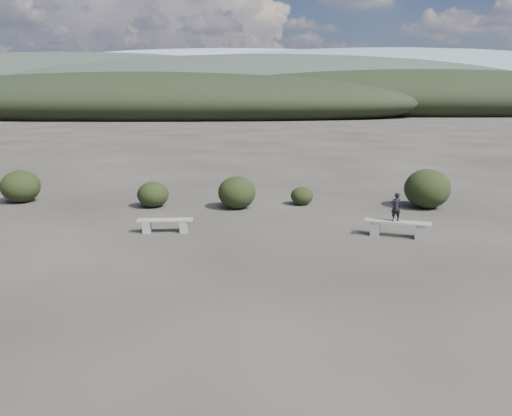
{
  "coord_description": "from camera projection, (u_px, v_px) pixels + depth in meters",
  "views": [
    {
      "loc": [
        0.23,
        -9.58,
        4.03
      ],
      "look_at": [
        -0.03,
        3.5,
        1.1
      ],
      "focal_mm": 35.0,
      "sensor_mm": 36.0,
      "label": 1
    }
  ],
  "objects": [
    {
      "name": "ground",
      "position": [
        254.0,
        297.0,
        10.23
      ],
      "size": [
        1200.0,
        1200.0,
        0.0
      ],
      "primitive_type": "plane",
      "color": "#292520",
      "rests_on": "ground"
    },
    {
      "name": "bench_left",
      "position": [
        165.0,
        224.0,
        15.07
      ],
      "size": [
        1.69,
        0.48,
        0.42
      ],
      "rotation": [
        0.0,
        0.0,
        0.08
      ],
      "color": "slate",
      "rests_on": "ground"
    },
    {
      "name": "bench_right",
      "position": [
        397.0,
        227.0,
        14.58
      ],
      "size": [
        1.93,
        0.93,
        0.47
      ],
      "rotation": [
        0.0,
        0.0,
        -0.3
      ],
      "color": "slate",
      "rests_on": "ground"
    },
    {
      "name": "seated_person",
      "position": [
        396.0,
        207.0,
        14.47
      ],
      "size": [
        0.34,
        0.26,
        0.84
      ],
      "primitive_type": "imported",
      "rotation": [
        0.0,
        0.0,
        3.34
      ],
      "color": "black",
      "rests_on": "bench_right"
    },
    {
      "name": "shrub_a",
      "position": [
        153.0,
        194.0,
        18.51
      ],
      "size": [
        1.17,
        1.17,
        0.96
      ],
      "primitive_type": "ellipsoid",
      "color": "black",
      "rests_on": "ground"
    },
    {
      "name": "shrub_b",
      "position": [
        237.0,
        192.0,
        18.26
      ],
      "size": [
        1.39,
        1.39,
        1.19
      ],
      "primitive_type": "ellipsoid",
      "color": "black",
      "rests_on": "ground"
    },
    {
      "name": "shrub_c",
      "position": [
        302.0,
        196.0,
        18.92
      ],
      "size": [
        0.85,
        0.85,
        0.68
      ],
      "primitive_type": "ellipsoid",
      "color": "black",
      "rests_on": "ground"
    },
    {
      "name": "shrub_d",
      "position": [
        427.0,
        189.0,
        18.3
      ],
      "size": [
        1.65,
        1.65,
        1.45
      ],
      "primitive_type": "ellipsoid",
      "color": "black",
      "rests_on": "ground"
    },
    {
      "name": "shrub_e",
      "position": [
        426.0,
        193.0,
        18.57
      ],
      "size": [
        1.25,
        1.25,
        1.04
      ],
      "primitive_type": "ellipsoid",
      "color": "black",
      "rests_on": "ground"
    },
    {
      "name": "shrub_f",
      "position": [
        20.0,
        186.0,
        19.34
      ],
      "size": [
        1.47,
        1.47,
        1.25
      ],
      "primitive_type": "ellipsoid",
      "color": "black",
      "rests_on": "ground"
    },
    {
      "name": "mountain_ridges",
      "position": [
        255.0,
        86.0,
        338.8
      ],
      "size": [
        500.0,
        400.0,
        56.0
      ],
      "color": "black",
      "rests_on": "ground"
    }
  ]
}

